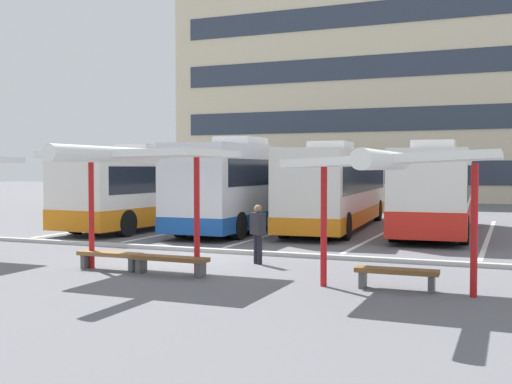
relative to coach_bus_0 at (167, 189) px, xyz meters
name	(u,v)px	position (x,y,z in m)	size (l,w,h in m)	color
ground_plane	(181,259)	(5.68, -8.97, -1.63)	(160.00, 160.00, 0.00)	slate
terminal_building	(404,77)	(5.71, 28.92, 8.46)	(36.92, 10.72, 22.88)	beige
coach_bus_0	(167,189)	(0.00, 0.00, 0.00)	(3.35, 12.39, 3.52)	silver
coach_bus_1	(255,186)	(4.02, 0.51, 0.17)	(2.69, 12.15, 3.79)	silver
coach_bus_2	(338,188)	(7.35, 1.66, 0.07)	(3.30, 12.21, 3.60)	silver
coach_bus_3	(436,192)	(11.44, 1.05, 0.00)	(3.02, 10.46, 3.56)	silver
lane_stripe_0	(137,222)	(-2.06, 0.78, -1.62)	(0.16, 14.00, 0.01)	white
lane_stripe_1	(211,225)	(1.81, 0.78, -1.62)	(0.16, 14.00, 0.01)	white
lane_stripe_2	(294,228)	(5.68, 0.78, -1.62)	(0.16, 14.00, 0.01)	white
lane_stripe_3	(386,232)	(9.55, 0.78, -1.62)	(0.16, 14.00, 0.01)	white
lane_stripe_4	(489,236)	(13.42, 0.78, -1.62)	(0.16, 14.00, 0.01)	white
waiting_shelter_1	(136,157)	(5.81, -11.44, 1.19)	(4.01, 4.87, 3.03)	red
bench_1	(110,256)	(4.91, -11.25, -1.29)	(1.72, 0.43, 0.45)	brown
bench_2	(170,261)	(6.71, -11.36, -1.28)	(1.93, 0.44, 0.45)	brown
waiting_shelter_2	(394,163)	(12.01, -11.62, 1.03)	(4.07, 4.69, 2.89)	red
bench_3	(397,274)	(12.01, -11.19, -1.29)	(1.73, 0.44, 0.45)	brown
platform_kerb	(208,250)	(5.68, -7.32, -1.57)	(44.00, 0.24, 0.12)	#ADADA8
waiting_passenger_0	(258,230)	(7.98, -8.95, -0.72)	(0.50, 0.44, 1.58)	black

